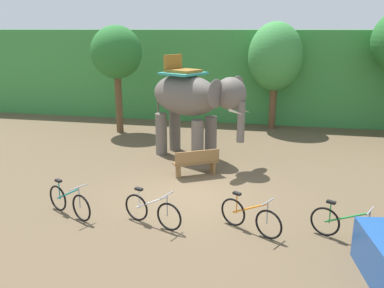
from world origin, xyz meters
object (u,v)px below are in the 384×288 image
tree_center (116,53)px  elephant (192,100)px  bike_teal (69,202)px  bike_green (346,227)px  bike_white (152,211)px  bike_orange (250,217)px  tree_center_left (275,57)px  wooden_bench (196,162)px

tree_center → elephant: bearing=-37.8°
bike_teal → bike_green: size_ratio=1.00×
tree_center → bike_white: (4.30, -8.76, -3.24)m
elephant → bike_orange: bearing=-64.8°
bike_orange → bike_green: bearing=-1.2°
elephant → tree_center_left: bearing=62.6°
elephant → bike_orange: size_ratio=2.70×
wooden_bench → bike_orange: bearing=-60.3°
bike_teal → bike_green: bearing=0.3°
tree_center_left → elephant: bearing=-117.4°
bike_white → bike_orange: same height
tree_center_left → bike_white: 11.67m
bike_green → bike_orange: bearing=178.8°
bike_teal → bike_orange: (4.64, 0.09, 0.00)m
tree_center → tree_center_left: bearing=17.5°
tree_center_left → elephant: (-2.81, -5.41, -1.20)m
tree_center → bike_teal: (2.04, -8.69, -3.24)m
bike_green → wooden_bench: bearing=139.5°
bike_teal → wooden_bench: (2.63, 3.61, 0.09)m
tree_center_left → bike_orange: (-0.28, -10.79, -3.02)m
wooden_bench → bike_teal: bearing=-126.0°
tree_center → bike_teal: tree_center is taller
bike_white → bike_green: size_ratio=1.04×
bike_teal → bike_orange: bearing=1.1°
bike_white → wooden_bench: bearing=84.3°
bike_green → bike_white: bearing=-178.6°
elephant → bike_teal: bearing=-111.1°
bike_teal → bike_orange: 4.64m
bike_orange → elephant: bearing=115.2°
bike_white → bike_green: bearing=1.4°
tree_center_left → bike_white: size_ratio=3.09×
tree_center → bike_orange: size_ratio=3.19×
bike_teal → bike_white: same height
bike_teal → wooden_bench: bike_teal is taller
tree_center → tree_center_left: (6.96, 2.19, -0.22)m
bike_white → elephant: bearing=91.6°
bike_green → wooden_bench: 5.50m
bike_white → bike_orange: 2.38m
bike_green → wooden_bench: bike_green is taller
tree_center → wooden_bench: 7.58m
elephant → wooden_bench: bearing=-74.4°
tree_center_left → tree_center: bearing=-162.5°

